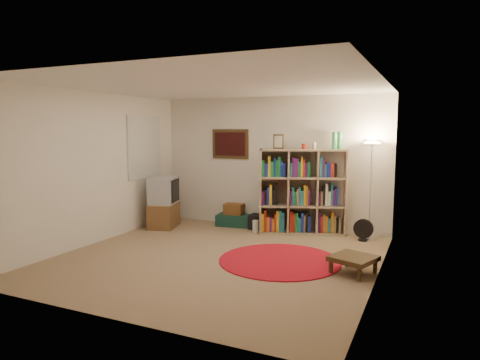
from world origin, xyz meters
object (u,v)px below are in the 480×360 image
(suitcase, at_px, (235,220))
(tv_stand, at_px, (164,203))
(side_table, at_px, (353,259))
(floor_fan, at_px, (363,230))
(bookshelf, at_px, (301,193))
(floor_lamp, at_px, (372,157))

(suitcase, bearing_deg, tv_stand, -156.61)
(side_table, bearing_deg, floor_fan, 94.26)
(floor_fan, distance_m, tv_stand, 3.73)
(bookshelf, relative_size, side_table, 2.79)
(floor_lamp, height_order, side_table, floor_lamp)
(tv_stand, bearing_deg, side_table, -34.35)
(bookshelf, bearing_deg, floor_lamp, -20.59)
(floor_fan, relative_size, side_table, 0.57)
(floor_lamp, relative_size, side_table, 2.60)
(bookshelf, relative_size, floor_fan, 4.87)
(tv_stand, relative_size, suitcase, 1.35)
(bookshelf, relative_size, tv_stand, 1.89)
(side_table, bearing_deg, tv_stand, 161.91)
(floor_lamp, distance_m, tv_stand, 3.93)
(floor_fan, height_order, suitcase, floor_fan)
(bookshelf, xyz_separation_m, tv_stand, (-2.54, -0.64, -0.27))
(tv_stand, bearing_deg, floor_fan, -8.15)
(bookshelf, distance_m, floor_fan, 1.27)
(bookshelf, height_order, floor_lamp, bookshelf)
(bookshelf, bearing_deg, floor_fan, -25.88)
(floor_fan, xyz_separation_m, suitcase, (-2.49, 0.17, -0.08))
(floor_lamp, distance_m, suitcase, 2.89)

